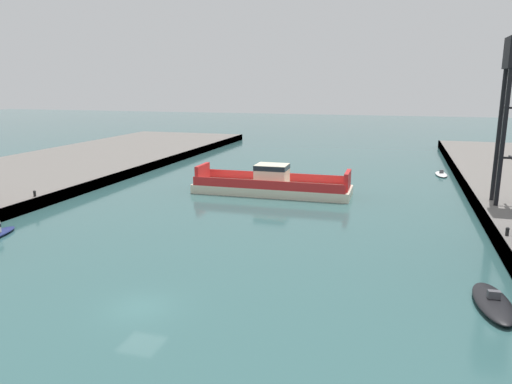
{
  "coord_description": "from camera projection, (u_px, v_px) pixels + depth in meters",
  "views": [
    {
      "loc": [
        14.81,
        -24.14,
        13.57
      ],
      "look_at": [
        0.0,
        25.05,
        2.0
      ],
      "focal_mm": 33.52,
      "sensor_mm": 36.0,
      "label": 1
    }
  ],
  "objects": [
    {
      "name": "bollard_left_far",
      "position": [
        35.0,
        193.0,
        53.26
      ],
      "size": [
        0.32,
        0.32,
        0.71
      ],
      "color": "black",
      "rests_on": "quay_left"
    },
    {
      "name": "chain_ferry",
      "position": [
        272.0,
        185.0,
        60.76
      ],
      "size": [
        20.02,
        6.05,
        3.75
      ],
      "color": "beige",
      "rests_on": "ground"
    },
    {
      "name": "ground_plane",
      "position": [
        140.0,
        308.0,
        29.7
      ],
      "size": [
        400.0,
        400.0,
        0.0
      ],
      "primitive_type": "plane",
      "color": "#335B5B"
    },
    {
      "name": "moored_boat_mid_left",
      "position": [
        493.0,
        302.0,
        29.77
      ],
      "size": [
        2.53,
        6.33,
        1.08
      ],
      "color": "black",
      "rests_on": "ground"
    },
    {
      "name": "moored_boat_near_left",
      "position": [
        441.0,
        174.0,
        72.98
      ],
      "size": [
        1.97,
        4.97,
        0.86
      ],
      "color": "white",
      "rests_on": "ground"
    },
    {
      "name": "bollard_right_far",
      "position": [
        507.0,
        231.0,
        39.52
      ],
      "size": [
        0.32,
        0.32,
        0.71
      ],
      "color": "black",
      "rests_on": "quay_right"
    }
  ]
}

